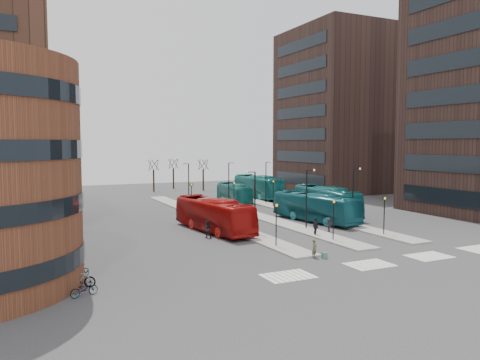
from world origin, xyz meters
name	(u,v)px	position (x,y,z in m)	size (l,w,h in m)	color
ground	(421,277)	(0.00, 0.00, 0.00)	(160.00, 160.00, 0.00)	#313134
island_left	(206,216)	(-4.00, 30.00, 0.07)	(2.50, 45.00, 0.15)	gray
island_mid	(250,213)	(2.00, 30.00, 0.07)	(2.50, 45.00, 0.15)	gray
island_right	(291,210)	(8.00, 30.00, 0.07)	(2.50, 45.00, 0.15)	gray
suitcase	(325,255)	(-2.94, 6.93, 0.25)	(0.39, 0.31, 0.49)	navy
red_bus	(214,215)	(-6.57, 21.01, 1.69)	(2.85, 12.16, 3.39)	#9F0E0C
teal_bus_a	(315,207)	(6.15, 21.60, 1.65)	(2.77, 11.84, 3.30)	#135560
teal_bus_b	(234,193)	(4.50, 40.42, 1.47)	(2.47, 10.54, 2.94)	#125B58
teal_bus_c	(326,201)	(10.21, 25.21, 1.79)	(3.01, 12.85, 3.58)	#12595D
teal_bus_d	(258,187)	(10.98, 45.04, 1.84)	(3.09, 13.22, 3.68)	#146868
traveller	(314,249)	(-3.57, 7.41, 0.75)	(0.55, 0.36, 1.50)	brown
commuter_a	(207,229)	(-8.30, 18.28, 0.83)	(0.81, 0.63, 1.66)	black
commuter_b	(316,227)	(1.47, 14.61, 0.92)	(1.07, 0.45, 1.83)	black
commuter_c	(329,225)	(3.86, 15.84, 0.73)	(0.94, 0.54, 1.46)	black
bicycle_near	(84,289)	(-21.00, 5.47, 0.44)	(0.58, 1.67, 0.88)	gray
bicycle_mid	(81,279)	(-21.00, 7.24, 0.55)	(0.52, 1.82, 1.10)	gray
bicycle_far	(77,272)	(-21.00, 9.42, 0.47)	(0.63, 1.81, 0.95)	gray
crosswalk_stripes	(398,261)	(1.75, 4.00, 0.01)	(22.35, 2.40, 0.01)	silver
tower_far	(345,111)	(31.98, 50.00, 15.00)	(20.12, 20.00, 30.00)	#31201B
sign_poles	(274,201)	(1.60, 23.00, 2.41)	(12.45, 22.12, 3.65)	black
lamp_posts	(262,187)	(2.64, 28.00, 3.58)	(14.04, 20.24, 6.12)	black
bare_trees	(177,176)	(2.67, 62.67, 2.72)	(10.97, 8.14, 5.90)	black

